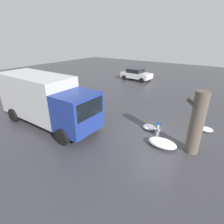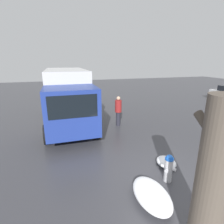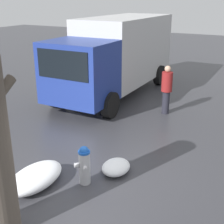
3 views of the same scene
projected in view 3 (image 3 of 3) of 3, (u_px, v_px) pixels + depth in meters
The scene contains 6 objects.
ground_plane at pixel (85, 183), 6.95m from camera, with size 60.00×60.00×0.00m, color #38383D.
fire_hydrant at pixel (84, 164), 6.79m from camera, with size 0.41×0.39×0.90m.
delivery_truck at pixel (117, 53), 12.83m from camera, with size 7.17×2.56×3.10m.
pedestrian at pixel (167, 88), 10.76m from camera, with size 0.37×0.37×1.71m.
snow_pile_by_hydrant at pixel (116, 167), 7.29m from camera, with size 0.78×0.62×0.30m.
snow_pile_curbside at pixel (36, 177), 6.79m from camera, with size 1.47×0.86×0.40m.
Camera 3 is at (-4.96, -3.36, 3.91)m, focal length 50.00 mm.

